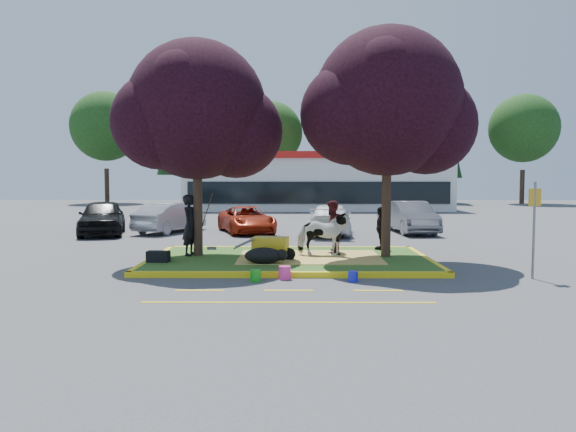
{
  "coord_description": "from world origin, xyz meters",
  "views": [
    {
      "loc": [
        0.07,
        -16.62,
        2.55
      ],
      "look_at": [
        -0.05,
        0.5,
        1.35
      ],
      "focal_mm": 35.0,
      "sensor_mm": 36.0,
      "label": 1
    }
  ],
  "objects_px": {
    "cow": "(323,234)",
    "car_silver": "(170,218)",
    "handler": "(190,225)",
    "bucket_green": "(256,276)",
    "car_black": "(102,217)",
    "calf": "(264,256)",
    "bucket_pink": "(285,273)",
    "sign_post": "(534,219)",
    "bucket_blue": "(353,276)",
    "wheelbarrow": "(271,244)"
  },
  "relations": [
    {
      "from": "sign_post",
      "to": "bucket_green",
      "type": "distance_m",
      "value": 7.05
    },
    {
      "from": "cow",
      "to": "wheelbarrow",
      "type": "bearing_deg",
      "value": 122.95
    },
    {
      "from": "handler",
      "to": "bucket_blue",
      "type": "distance_m",
      "value": 5.84
    },
    {
      "from": "cow",
      "to": "handler",
      "type": "height_order",
      "value": "handler"
    },
    {
      "from": "calf",
      "to": "car_black",
      "type": "bearing_deg",
      "value": 139.2
    },
    {
      "from": "calf",
      "to": "car_black",
      "type": "height_order",
      "value": "car_black"
    },
    {
      "from": "cow",
      "to": "bucket_pink",
      "type": "height_order",
      "value": "cow"
    },
    {
      "from": "calf",
      "to": "bucket_blue",
      "type": "height_order",
      "value": "calf"
    },
    {
      "from": "calf",
      "to": "handler",
      "type": "bearing_deg",
      "value": 154.08
    },
    {
      "from": "cow",
      "to": "bucket_green",
      "type": "distance_m",
      "value": 3.86
    },
    {
      "from": "bucket_blue",
      "to": "car_silver",
      "type": "bearing_deg",
      "value": 120.37
    },
    {
      "from": "cow",
      "to": "sign_post",
      "type": "height_order",
      "value": "sign_post"
    },
    {
      "from": "wheelbarrow",
      "to": "bucket_green",
      "type": "distance_m",
      "value": 2.56
    },
    {
      "from": "car_black",
      "to": "car_silver",
      "type": "height_order",
      "value": "car_black"
    },
    {
      "from": "car_black",
      "to": "car_silver",
      "type": "xyz_separation_m",
      "value": [
        2.77,
        1.01,
        -0.1
      ]
    },
    {
      "from": "cow",
      "to": "car_silver",
      "type": "xyz_separation_m",
      "value": [
        -6.54,
        8.74,
        -0.15
      ]
    },
    {
      "from": "calf",
      "to": "sign_post",
      "type": "distance_m",
      "value": 7.03
    },
    {
      "from": "cow",
      "to": "car_silver",
      "type": "bearing_deg",
      "value": 41.43
    },
    {
      "from": "calf",
      "to": "bucket_pink",
      "type": "distance_m",
      "value": 1.63
    },
    {
      "from": "sign_post",
      "to": "handler",
      "type": "bearing_deg",
      "value": 147.6
    },
    {
      "from": "handler",
      "to": "bucket_green",
      "type": "xyz_separation_m",
      "value": [
        2.21,
        -3.48,
        -0.94
      ]
    },
    {
      "from": "bucket_pink",
      "to": "car_black",
      "type": "relative_size",
      "value": 0.07
    },
    {
      "from": "cow",
      "to": "calf",
      "type": "distance_m",
      "value": 2.34
    },
    {
      "from": "cow",
      "to": "calf",
      "type": "xyz_separation_m",
      "value": [
        -1.73,
        -1.52,
        -0.45
      ]
    },
    {
      "from": "car_black",
      "to": "car_silver",
      "type": "bearing_deg",
      "value": 6.11
    },
    {
      "from": "wheelbarrow",
      "to": "calf",
      "type": "bearing_deg",
      "value": -94.73
    },
    {
      "from": "bucket_green",
      "to": "car_silver",
      "type": "relative_size",
      "value": 0.07
    },
    {
      "from": "wheelbarrow",
      "to": "bucket_green",
      "type": "relative_size",
      "value": 6.25
    },
    {
      "from": "wheelbarrow",
      "to": "cow",
      "type": "bearing_deg",
      "value": 37.89
    },
    {
      "from": "sign_post",
      "to": "bucket_blue",
      "type": "bearing_deg",
      "value": 171.53
    },
    {
      "from": "calf",
      "to": "car_silver",
      "type": "bearing_deg",
      "value": 124.97
    },
    {
      "from": "calf",
      "to": "bucket_pink",
      "type": "relative_size",
      "value": 3.19
    },
    {
      "from": "handler",
      "to": "sign_post",
      "type": "relative_size",
      "value": 0.76
    },
    {
      "from": "calf",
      "to": "bucket_pink",
      "type": "xyz_separation_m",
      "value": [
        0.6,
        -1.5,
        -0.21
      ]
    },
    {
      "from": "handler",
      "to": "car_silver",
      "type": "distance_m",
      "value": 8.95
    },
    {
      "from": "handler",
      "to": "car_black",
      "type": "xyz_separation_m",
      "value": [
        -5.27,
        7.58,
        -0.31
      ]
    },
    {
      "from": "bucket_green",
      "to": "bucket_blue",
      "type": "height_order",
      "value": "bucket_green"
    },
    {
      "from": "car_black",
      "to": "bucket_green",
      "type": "bearing_deg",
      "value": -69.82
    },
    {
      "from": "sign_post",
      "to": "car_black",
      "type": "distance_m",
      "value": 17.92
    },
    {
      "from": "handler",
      "to": "bucket_pink",
      "type": "xyz_separation_m",
      "value": [
        2.92,
        -3.17,
        -0.91
      ]
    },
    {
      "from": "cow",
      "to": "car_silver",
      "type": "relative_size",
      "value": 0.39
    },
    {
      "from": "handler",
      "to": "car_silver",
      "type": "relative_size",
      "value": 0.45
    },
    {
      "from": "bucket_green",
      "to": "car_silver",
      "type": "bearing_deg",
      "value": 111.3
    },
    {
      "from": "bucket_green",
      "to": "car_silver",
      "type": "distance_m",
      "value": 12.97
    },
    {
      "from": "bucket_pink",
      "to": "car_silver",
      "type": "relative_size",
      "value": 0.08
    },
    {
      "from": "cow",
      "to": "bucket_blue",
      "type": "relative_size",
      "value": 6.17
    },
    {
      "from": "cow",
      "to": "sign_post",
      "type": "bearing_deg",
      "value": -115.3
    },
    {
      "from": "bucket_blue",
      "to": "handler",
      "type": "bearing_deg",
      "value": 142.71
    },
    {
      "from": "wheelbarrow",
      "to": "car_silver",
      "type": "distance_m",
      "value": 10.8
    },
    {
      "from": "bucket_pink",
      "to": "car_black",
      "type": "height_order",
      "value": "car_black"
    }
  ]
}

